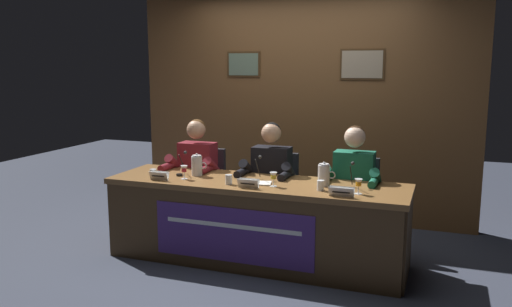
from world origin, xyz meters
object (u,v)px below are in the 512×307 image
(chair_left, at_px, (203,193))
(panelist_center, at_px, (269,177))
(juice_glass_center, at_px, (273,177))
(nameplate_right, at_px, (341,192))
(water_pitcher_right_side, at_px, (324,175))
(water_cup_left, at_px, (153,174))
(nameplate_left, at_px, (159,176))
(chair_right, at_px, (355,207))
(nameplate_center, at_px, (248,183))
(water_pitcher_left_side, at_px, (197,165))
(document_stack_center, at_px, (259,183))
(juice_glass_left, at_px, (184,170))
(panelist_left, at_px, (194,171))
(microphone_center, at_px, (257,172))
(water_cup_right, at_px, (321,186))
(water_cup_center, at_px, (229,180))
(juice_glass_right, at_px, (358,184))
(panelist_right, at_px, (352,183))
(conference_table, at_px, (252,210))
(microphone_right, at_px, (351,180))
(chair_center, at_px, (275,200))

(chair_left, distance_m, panelist_center, 0.86)
(juice_glass_center, xyz_separation_m, nameplate_right, (0.61, -0.15, -0.05))
(juice_glass_center, xyz_separation_m, water_pitcher_right_side, (0.40, 0.17, 0.01))
(chair_left, relative_size, water_cup_left, 10.44)
(nameplate_left, relative_size, chair_right, 0.20)
(nameplate_center, bearing_deg, water_pitcher_left_side, 154.24)
(chair_right, bearing_deg, document_stack_center, -138.74)
(juice_glass_left, height_order, water_pitcher_right_side, water_pitcher_right_side)
(nameplate_center, height_order, water_pitcher_right_side, water_pitcher_right_side)
(panelist_left, distance_m, juice_glass_left, 0.53)
(microphone_center, xyz_separation_m, document_stack_center, (0.06, -0.11, -0.07))
(water_cup_right, bearing_deg, nameplate_left, -175.46)
(nameplate_left, xyz_separation_m, water_pitcher_left_side, (0.23, 0.30, 0.05))
(juice_glass_left, relative_size, chair_right, 0.14)
(water_cup_center, relative_size, water_cup_right, 1.00)
(panelist_left, distance_m, panelist_center, 0.79)
(juice_glass_right, bearing_deg, juice_glass_left, 179.55)
(water_cup_left, bearing_deg, panelist_right, 18.27)
(conference_table, relative_size, panelist_right, 2.20)
(panelist_left, distance_m, nameplate_center, 1.03)
(water_cup_left, relative_size, microphone_right, 0.39)
(chair_center, bearing_deg, juice_glass_center, -73.32)
(nameplate_right, bearing_deg, nameplate_center, 178.25)
(nameplate_center, relative_size, water_pitcher_right_side, 0.86)
(chair_center, height_order, juice_glass_right, chair_center)
(juice_glass_left, xyz_separation_m, juice_glass_right, (1.57, -0.01, 0.00))
(juice_glass_left, relative_size, water_pitcher_right_side, 0.59)
(chair_center, bearing_deg, water_cup_right, -48.49)
(water_cup_center, distance_m, water_pitcher_left_side, 0.49)
(water_cup_right, bearing_deg, panelist_left, 160.53)
(nameplate_center, relative_size, water_cup_center, 2.14)
(conference_table, distance_m, nameplate_center, 0.32)
(water_cup_center, bearing_deg, nameplate_left, -174.79)
(panelist_left, xyz_separation_m, panelist_right, (1.58, 0.00, 0.00))
(microphone_center, bearing_deg, water_cup_left, -165.83)
(juice_glass_left, bearing_deg, water_pitcher_right_side, 7.93)
(chair_right, distance_m, water_cup_right, 0.80)
(chair_center, xyz_separation_m, water_pitcher_left_side, (-0.60, -0.52, 0.40))
(chair_center, distance_m, nameplate_right, 1.22)
(conference_table, xyz_separation_m, chair_left, (-0.79, 0.66, -0.06))
(nameplate_right, bearing_deg, conference_table, 167.39)
(document_stack_center, bearing_deg, chair_left, 142.91)
(panelist_right, relative_size, juice_glass_right, 9.79)
(water_cup_center, xyz_separation_m, water_pitcher_right_side, (0.78, 0.23, 0.06))
(panelist_center, relative_size, nameplate_right, 6.14)
(microphone_right, bearing_deg, nameplate_left, -171.17)
(water_cup_center, xyz_separation_m, chair_right, (0.97, 0.75, -0.34))
(juice_glass_left, xyz_separation_m, water_pitcher_right_side, (1.24, 0.17, 0.01))
(microphone_center, bearing_deg, chair_left, 146.22)
(conference_table, xyz_separation_m, panelist_right, (0.79, 0.46, 0.21))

